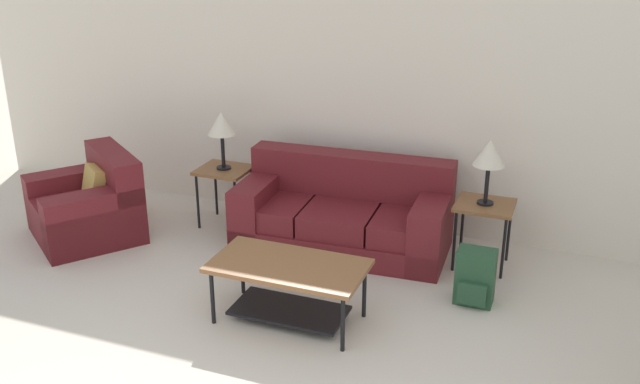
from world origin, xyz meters
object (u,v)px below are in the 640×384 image
at_px(couch, 344,216).
at_px(side_table_left, 224,175).
at_px(table_lamp_left, 222,125).
at_px(backpack, 475,278).
at_px(side_table_right, 484,211).
at_px(table_lamp_right, 490,155).
at_px(armchair, 89,207).
at_px(coffee_table, 289,279).

bearing_deg(couch, side_table_left, 177.61).
distance_m(table_lamp_left, backpack, 2.76).
bearing_deg(side_table_right, side_table_left, 180.00).
distance_m(couch, table_lamp_left, 1.44).
bearing_deg(couch, table_lamp_right, 2.38).
relative_size(armchair, side_table_left, 2.25).
xyz_separation_m(couch, side_table_right, (1.25, 0.05, 0.22)).
distance_m(armchair, side_table_right, 3.66).
bearing_deg(table_lamp_right, coffee_table, -130.16).
bearing_deg(side_table_left, armchair, -147.25).
relative_size(couch, table_lamp_right, 3.46).
relative_size(couch, side_table_right, 3.35).
distance_m(table_lamp_left, table_lamp_right, 2.50).
distance_m(coffee_table, backpack, 1.48).
relative_size(coffee_table, table_lamp_left, 2.03).
height_order(side_table_right, table_lamp_right, table_lamp_right).
bearing_deg(side_table_left, table_lamp_left, -90.00).
height_order(armchair, table_lamp_left, table_lamp_left).
bearing_deg(side_table_left, backpack, -14.70).
height_order(side_table_left, side_table_right, same).
bearing_deg(table_lamp_left, side_table_left, 90.00).
bearing_deg(backpack, armchair, -179.61).
bearing_deg(table_lamp_left, armchair, -147.25).
height_order(coffee_table, backpack, coffee_table).
bearing_deg(table_lamp_right, table_lamp_left, 180.00).
xyz_separation_m(couch, backpack, (1.31, -0.62, -0.08)).
height_order(armchair, side_table_right, armchair).
relative_size(side_table_left, table_lamp_right, 1.03).
bearing_deg(table_lamp_right, side_table_right, 90.00).
height_order(coffee_table, table_lamp_right, table_lamp_right).
distance_m(side_table_left, side_table_right, 2.50).
relative_size(table_lamp_right, backpack, 1.24).
height_order(coffee_table, table_lamp_left, table_lamp_left).
bearing_deg(table_lamp_left, coffee_table, -47.79).
distance_m(couch, armchair, 2.42).
relative_size(armchair, table_lamp_left, 2.33).
relative_size(coffee_table, side_table_left, 1.97).
height_order(armchair, side_table_left, armchair).
height_order(table_lamp_left, table_lamp_right, same).
relative_size(couch, armchair, 1.48).
relative_size(side_table_right, table_lamp_right, 1.03).
relative_size(couch, table_lamp_left, 3.46).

